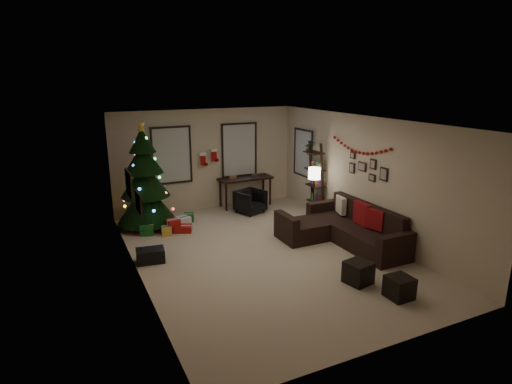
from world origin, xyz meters
TOP-DOWN VIEW (x-y plane):
  - floor at (0.00, 0.00)m, footprint 7.00×7.00m
  - ceiling at (0.00, 0.00)m, footprint 7.00×7.00m
  - wall_back at (0.00, 3.50)m, footprint 5.00×0.00m
  - wall_front at (0.00, -3.50)m, footprint 5.00×0.00m
  - wall_left at (-2.50, 0.00)m, footprint 0.00×7.00m
  - wall_right at (2.50, 0.00)m, footprint 0.00×7.00m
  - window_back_left at (-0.95, 3.47)m, footprint 1.05×0.06m
  - window_back_right at (0.95, 3.47)m, footprint 1.05×0.06m
  - window_right_wall at (2.47, 2.55)m, footprint 0.06×0.90m
  - christmas_tree at (-1.82, 2.67)m, footprint 1.39×1.39m
  - presents at (-1.41, 2.23)m, footprint 1.50×1.01m
  - sofa at (1.85, -0.17)m, footprint 1.82×2.64m
  - pillow_red_a at (2.21, -0.74)m, footprint 0.22×0.44m
  - pillow_red_b at (2.21, -0.32)m, footprint 0.16×0.49m
  - pillow_cream at (2.21, 0.43)m, footprint 0.22×0.41m
  - ottoman_near at (0.92, -1.85)m, footprint 0.48×0.48m
  - ottoman_far at (1.19, -2.56)m, footprint 0.39×0.39m
  - desk at (1.02, 3.22)m, footprint 1.51×0.54m
  - desk_chair at (0.87, 2.57)m, footprint 0.77×0.75m
  - bookshelf at (2.30, 1.63)m, footprint 0.30×0.57m
  - potted_plant at (2.30, 1.99)m, footprint 0.45×0.41m
  - floor_lamp at (1.95, 1.20)m, footprint 0.29×0.29m
  - art_map at (-2.48, 0.66)m, footprint 0.04×0.60m
  - art_abstract at (-2.48, -0.26)m, footprint 0.04×0.45m
  - gallery at (2.48, -0.07)m, footprint 0.03×1.25m
  - garland at (2.45, 0.19)m, footprint 0.08×1.90m
  - stocking_left at (-0.14, 3.34)m, footprint 0.20×0.05m
  - stocking_right at (0.19, 3.38)m, footprint 0.20×0.05m
  - storage_bin at (-2.19, 0.59)m, footprint 0.58×0.42m

SIDE VIEW (x-z plane):
  - floor at x=0.00m, z-range 0.00..0.00m
  - presents at x=-1.41m, z-range -0.03..0.27m
  - storage_bin at x=-2.19m, z-range 0.00..0.27m
  - ottoman_far at x=1.19m, z-range 0.00..0.37m
  - ottoman_near at x=0.92m, z-range 0.00..0.39m
  - sofa at x=1.85m, z-range -0.15..0.70m
  - desk_chair at x=0.87m, z-range 0.00..0.63m
  - pillow_cream at x=2.21m, z-range 0.43..0.83m
  - pillow_red_a at x=2.21m, z-range 0.43..0.85m
  - pillow_red_b at x=2.21m, z-range 0.40..0.88m
  - desk at x=1.02m, z-range 0.31..1.13m
  - bookshelf at x=2.30m, z-range -0.03..1.91m
  - christmas_tree at x=-1.82m, z-range -0.22..2.37m
  - floor_lamp at x=1.95m, z-range 0.47..1.86m
  - wall_left at x=-2.50m, z-range -2.15..4.85m
  - wall_right at x=2.50m, z-range -2.15..4.85m
  - wall_back at x=0.00m, z-range -1.15..3.85m
  - wall_front at x=0.00m, z-range -1.15..3.85m
  - stocking_left at x=-0.14m, z-range 1.23..1.59m
  - art_abstract at x=-2.48m, z-range 1.31..1.66m
  - stocking_right at x=0.19m, z-range 1.31..1.67m
  - window_right_wall at x=2.47m, z-range 0.85..2.15m
  - window_back_left at x=-0.95m, z-range 0.80..2.30m
  - window_back_right at x=0.95m, z-range 0.80..2.30m
  - gallery at x=2.48m, z-range 1.30..1.84m
  - art_map at x=-2.48m, z-range 1.34..1.84m
  - potted_plant at x=2.30m, z-range 1.56..2.00m
  - garland at x=2.45m, z-range 1.85..2.15m
  - ceiling at x=0.00m, z-range 2.70..2.70m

